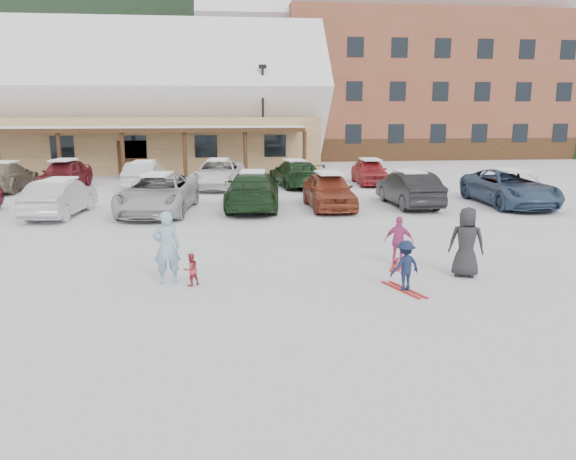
{
  "coord_description": "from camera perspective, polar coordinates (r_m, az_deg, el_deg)",
  "views": [
    {
      "loc": [
        -1.35,
        -13.27,
        4.09
      ],
      "look_at": [
        0.3,
        1.0,
        1.0
      ],
      "focal_mm": 35.0,
      "sensor_mm": 36.0,
      "label": 1
    }
  ],
  "objects": [
    {
      "name": "skis_child_navy",
      "position": [
        13.29,
        11.7,
        -5.97
      ],
      "size": [
        0.66,
        1.38,
        0.03
      ],
      "primitive_type": "cube",
      "rotation": [
        0.0,
        0.0,
        3.49
      ],
      "color": "red",
      "rests_on": "ground"
    },
    {
      "name": "parked_car_9",
      "position": [
        30.49,
        -14.41,
        5.41
      ],
      "size": [
        1.73,
        4.43,
        1.44
      ],
      "primitive_type": "imported",
      "rotation": [
        0.0,
        0.0,
        3.09
      ],
      "color": "silver",
      "rests_on": "ground"
    },
    {
      "name": "parked_car_7",
      "position": [
        32.18,
        -26.81,
        4.86
      ],
      "size": [
        2.16,
        5.13,
        1.48
      ],
      "primitive_type": "imported",
      "rotation": [
        0.0,
        0.0,
        3.12
      ],
      "color": "#786E5B",
      "rests_on": "ground"
    },
    {
      "name": "parked_car_10",
      "position": [
        30.2,
        -7.07,
        5.71
      ],
      "size": [
        3.08,
        5.67,
        1.51
      ],
      "primitive_type": "imported",
      "rotation": [
        0.0,
        0.0,
        -0.11
      ],
      "color": "white",
      "rests_on": "ground"
    },
    {
      "name": "parked_car_4",
      "position": [
        23.7,
        4.17,
        4.02
      ],
      "size": [
        1.85,
        4.47,
        1.51
      ],
      "primitive_type": "imported",
      "rotation": [
        0.0,
        0.0,
        0.01
      ],
      "color": "brown",
      "rests_on": "ground"
    },
    {
      "name": "conifer_4",
      "position": [
        69.05,
        24.89,
        13.08
      ],
      "size": [
        5.06,
        5.06,
        11.73
      ],
      "color": "black",
      "rests_on": "ground"
    },
    {
      "name": "conifer_3",
      "position": [
        57.74,
        0.74,
        13.16
      ],
      "size": [
        3.96,
        3.96,
        9.18
      ],
      "color": "black",
      "rests_on": "ground"
    },
    {
      "name": "forested_hillside",
      "position": [
        99.4,
        -6.14,
        20.7
      ],
      "size": [
        300.0,
        70.0,
        38.0
      ],
      "primitive_type": "cube",
      "color": "black",
      "rests_on": "ground"
    },
    {
      "name": "parked_car_8",
      "position": [
        31.75,
        -21.77,
        5.27
      ],
      "size": [
        2.27,
        4.66,
        1.53
      ],
      "primitive_type": "imported",
      "rotation": [
        0.0,
        0.0,
        -0.11
      ],
      "color": "maroon",
      "rests_on": "ground"
    },
    {
      "name": "parked_car_3",
      "position": [
        23.58,
        -3.59,
        4.05
      ],
      "size": [
        2.69,
        5.56,
        1.56
      ],
      "primitive_type": "imported",
      "rotation": [
        0.0,
        0.0,
        3.05
      ],
      "color": "#183219",
      "rests_on": "ground"
    },
    {
      "name": "day_lodge",
      "position": [
        41.93,
        -17.46,
        11.4
      ],
      "size": [
        29.12,
        12.5,
        10.38
      ],
      "color": "tan",
      "rests_on": "ground"
    },
    {
      "name": "adult_skier",
      "position": [
        13.63,
        -12.22,
        -1.76
      ],
      "size": [
        0.7,
        0.51,
        1.76
      ],
      "primitive_type": "imported",
      "rotation": [
        0.0,
        0.0,
        3.28
      ],
      "color": "#85ADBE",
      "rests_on": "ground"
    },
    {
      "name": "parked_car_5",
      "position": [
        24.76,
        12.18,
        4.11
      ],
      "size": [
        1.74,
        4.59,
        1.49
      ],
      "primitive_type": "imported",
      "rotation": [
        0.0,
        0.0,
        3.18
      ],
      "color": "black",
      "rests_on": "ground"
    },
    {
      "name": "lamp_post",
      "position": [
        37.28,
        -2.56,
        11.78
      ],
      "size": [
        0.5,
        0.25,
        6.91
      ],
      "color": "black",
      "rests_on": "ground"
    },
    {
      "name": "skis_child_magenta",
      "position": [
        15.39,
        11.11,
        -3.45
      ],
      "size": [
        0.77,
        1.35,
        0.03
      ],
      "primitive_type": "cube",
      "rotation": [
        0.0,
        0.0,
        2.71
      ],
      "color": "red",
      "rests_on": "ground"
    },
    {
      "name": "bystander_dark",
      "position": [
        14.57,
        17.68,
        -1.18
      ],
      "size": [
        1.0,
        0.84,
        1.75
      ],
      "primitive_type": "imported",
      "rotation": [
        0.0,
        0.0,
        2.75
      ],
      "color": "#252527",
      "rests_on": "ground"
    },
    {
      "name": "ground",
      "position": [
        13.95,
        -0.76,
        -4.91
      ],
      "size": [
        160.0,
        160.0,
        0.0
      ],
      "primitive_type": "plane",
      "color": "white",
      "rests_on": "ground"
    },
    {
      "name": "parked_car_1",
      "position": [
        23.67,
        -22.16,
        3.05
      ],
      "size": [
        1.98,
        4.5,
        1.44
      ],
      "primitive_type": "imported",
      "rotation": [
        0.0,
        0.0,
        3.03
      ],
      "color": "#B6B6BB",
      "rests_on": "ground"
    },
    {
      "name": "child_navy",
      "position": [
        13.13,
        11.81,
        -3.57
      ],
      "size": [
        0.87,
        0.67,
        1.18
      ],
      "primitive_type": "imported",
      "rotation": [
        0.0,
        0.0,
        3.49
      ],
      "color": "#141D3B",
      "rests_on": "ground"
    },
    {
      "name": "parked_car_6",
      "position": [
        26.27,
        21.61,
        4.01
      ],
      "size": [
        2.6,
        5.52,
        1.53
      ],
      "primitive_type": "imported",
      "rotation": [
        0.0,
        0.0,
        -0.01
      ],
      "color": "#364B69",
      "rests_on": "ground"
    },
    {
      "name": "alpine_hotel",
      "position": [
        53.78,
        10.78,
        16.78
      ],
      "size": [
        31.48,
        14.01,
        21.48
      ],
      "color": "brown",
      "rests_on": "ground"
    },
    {
      "name": "parked_car_2",
      "position": [
        23.23,
        -13.06,
        3.64
      ],
      "size": [
        3.18,
        5.88,
        1.57
      ],
      "primitive_type": "imported",
      "rotation": [
        0.0,
        0.0,
        -0.11
      ],
      "color": "#B9B9B9",
      "rests_on": "ground"
    },
    {
      "name": "parked_car_11",
      "position": [
        30.43,
        0.73,
        5.77
      ],
      "size": [
        2.74,
        5.16,
        1.42
      ],
      "primitive_type": "imported",
      "rotation": [
        0.0,
        0.0,
        3.3
      ],
      "color": "#173217",
      "rests_on": "ground"
    },
    {
      "name": "toddler_red",
      "position": [
        13.46,
        -9.84,
        -3.97
      ],
      "size": [
        0.49,
        0.46,
        0.79
      ],
      "primitive_type": "imported",
      "rotation": [
        0.0,
        0.0,
        3.75
      ],
      "color": "#B0313A",
      "rests_on": "ground"
    },
    {
      "name": "parked_car_12",
      "position": [
        31.75,
        8.32,
        5.88
      ],
      "size": [
        1.85,
        4.18,
        1.4
      ],
      "primitive_type": "imported",
      "rotation": [
        0.0,
        0.0,
        -0.05
      ],
      "color": "#AE2C30",
      "rests_on": "ground"
    },
    {
      "name": "child_magenta",
      "position": [
        15.23,
        11.21,
        -1.1
      ],
      "size": [
        0.84,
        0.62,
        1.32
      ],
      "primitive_type": "imported",
      "rotation": [
        0.0,
        0.0,
        2.71
      ],
      "color": "#C53D85",
      "rests_on": "ground"
    }
  ]
}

